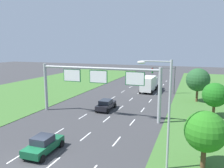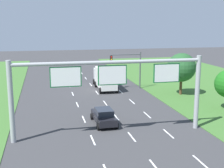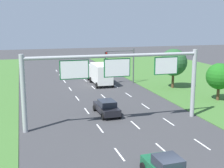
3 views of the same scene
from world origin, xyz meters
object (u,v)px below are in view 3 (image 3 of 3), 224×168
car_lead_silver (107,107)px  roadside_tree_mid (219,76)px  sign_gantry (116,74)px  roadside_tree_far (174,62)px  traffic_light_mast (122,60)px  box_truck (100,73)px

car_lead_silver → roadside_tree_mid: size_ratio=0.96×
sign_gantry → roadside_tree_far: sign_gantry is taller
traffic_light_mast → roadside_tree_mid: (8.25, -13.52, -0.79)m
car_lead_silver → sign_gantry: sign_gantry is taller
car_lead_silver → traffic_light_mast: 17.07m
car_lead_silver → traffic_light_mast: size_ratio=0.81×
box_truck → roadside_tree_far: bearing=-32.2°
traffic_light_mast → sign_gantry: bearing=-109.7°
traffic_light_mast → roadside_tree_far: size_ratio=0.96×
car_lead_silver → sign_gantry: 5.15m
box_truck → roadside_tree_mid: size_ratio=1.72×
car_lead_silver → sign_gantry: (0.10, -3.10, 4.12)m
box_truck → car_lead_silver: bearing=-100.6°
sign_gantry → box_truck: bearing=80.5°
car_lead_silver → roadside_tree_far: roadside_tree_far is taller
car_lead_silver → roadside_tree_far: (12.92, 10.11, 3.06)m
roadside_tree_mid → traffic_light_mast: bearing=121.4°
car_lead_silver → roadside_tree_far: size_ratio=0.78×
traffic_light_mast → roadside_tree_mid: 15.85m
car_lead_silver → roadside_tree_mid: bearing=5.7°
car_lead_silver → box_truck: size_ratio=0.56×
box_truck → roadside_tree_far: size_ratio=1.39×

